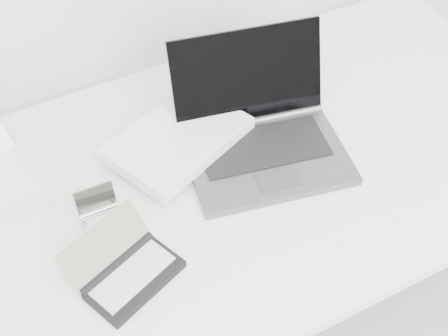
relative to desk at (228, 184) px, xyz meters
name	(u,v)px	position (x,y,z in m)	size (l,w,h in m)	color
desk	(228,184)	(0.00, 0.00, 0.00)	(1.60, 0.80, 0.73)	white
laptop_large	(224,137)	(0.02, 0.06, 0.08)	(0.53, 0.42, 0.22)	#57595C
pda_silver	(102,216)	(-0.29, 0.00, 0.06)	(0.08, 0.08, 0.06)	silver
palmtop_charcoal	(127,271)	(-0.29, -0.15, 0.06)	(0.22, 0.20, 0.09)	black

